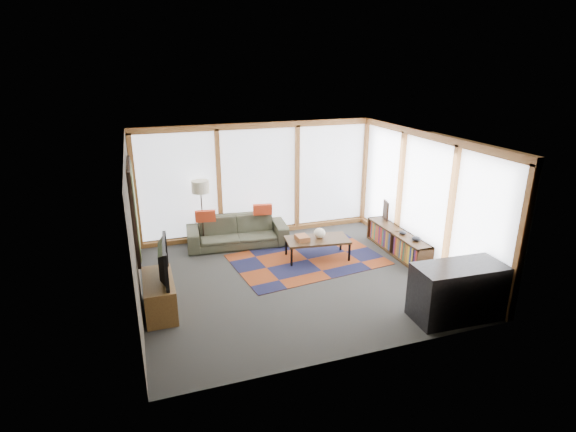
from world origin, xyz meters
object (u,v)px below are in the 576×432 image
object	(u,v)px
sofa	(237,231)
tv_console	(159,295)
television	(159,261)
bar_counter	(457,291)
bookshelf	(397,242)
floor_lamp	(202,214)
coffee_table	(317,249)

from	to	relation	value
sofa	tv_console	size ratio (longest dim) A/B	1.92
television	bar_counter	xyz separation A→B (m)	(4.37, -1.71, -0.43)
bookshelf	bar_counter	distance (m)	2.53
television	bar_counter	bearing A→B (deg)	-107.84
bookshelf	bar_counter	size ratio (longest dim) A/B	1.41
floor_lamp	bar_counter	bearing A→B (deg)	-51.27
floor_lamp	bookshelf	distance (m)	4.19
sofa	floor_lamp	bearing A→B (deg)	174.67
sofa	bar_counter	bearing A→B (deg)	-51.55
sofa	tv_console	distance (m)	2.94
bar_counter	coffee_table	bearing A→B (deg)	116.25
coffee_table	television	bearing A→B (deg)	-161.15
bookshelf	bar_counter	bearing A→B (deg)	-100.93
floor_lamp	bar_counter	size ratio (longest dim) A/B	1.06
floor_lamp	tv_console	distance (m)	2.73
tv_console	television	bearing A→B (deg)	27.77
bookshelf	sofa	bearing A→B (deg)	153.51
tv_console	television	xyz separation A→B (m)	(0.04, 0.02, 0.59)
sofa	coffee_table	distance (m)	1.86
bar_counter	bookshelf	bearing A→B (deg)	81.78
coffee_table	bar_counter	xyz separation A→B (m)	(1.22, -2.79, 0.23)
television	bar_counter	world-z (taller)	television
bookshelf	coffee_table	bearing A→B (deg)	169.46
sofa	bookshelf	world-z (taller)	sofa
floor_lamp	television	xyz separation A→B (m)	(-1.04, -2.44, 0.12)
bookshelf	tv_console	distance (m)	4.96
coffee_table	tv_console	size ratio (longest dim) A/B	1.13
sofa	television	bearing A→B (deg)	-122.01
floor_lamp	coffee_table	distance (m)	2.57
floor_lamp	bookshelf	bearing A→B (deg)	-23.76
floor_lamp	television	world-z (taller)	floor_lamp
coffee_table	tv_console	world-z (taller)	tv_console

